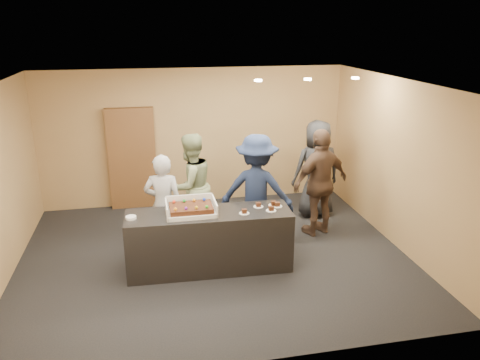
# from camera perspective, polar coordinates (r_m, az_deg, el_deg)

# --- Properties ---
(room) EXTENTS (6.04, 6.00, 2.70)m
(room) POSITION_cam_1_polar(r_m,az_deg,el_deg) (6.99, -3.32, 0.58)
(room) COLOR black
(room) RESTS_ON ground
(serving_counter) EXTENTS (2.42, 0.79, 0.90)m
(serving_counter) POSITION_cam_1_polar(r_m,az_deg,el_deg) (6.99, -3.75, -7.39)
(serving_counter) COLOR black
(serving_counter) RESTS_ON floor
(storage_cabinet) EXTENTS (0.91, 0.15, 1.99)m
(storage_cabinet) POSITION_cam_1_polar(r_m,az_deg,el_deg) (9.34, -13.00, 2.54)
(storage_cabinet) COLOR brown
(storage_cabinet) RESTS_ON floor
(cake_box) EXTENTS (0.71, 0.49, 0.21)m
(cake_box) POSITION_cam_1_polar(r_m,az_deg,el_deg) (6.78, -6.00, -3.69)
(cake_box) COLOR white
(cake_box) RESTS_ON serving_counter
(sheet_cake) EXTENTS (0.61, 0.42, 0.12)m
(sheet_cake) POSITION_cam_1_polar(r_m,az_deg,el_deg) (6.74, -5.99, -3.38)
(sheet_cake) COLOR black
(sheet_cake) RESTS_ON cake_box
(plate_stack) EXTENTS (0.15, 0.15, 0.04)m
(plate_stack) POSITION_cam_1_polar(r_m,az_deg,el_deg) (6.75, -13.15, -4.48)
(plate_stack) COLOR white
(plate_stack) RESTS_ON serving_counter
(slice_a) EXTENTS (0.15, 0.15, 0.07)m
(slice_a) POSITION_cam_1_polar(r_m,az_deg,el_deg) (6.75, 0.52, -3.92)
(slice_a) COLOR white
(slice_a) RESTS_ON serving_counter
(slice_b) EXTENTS (0.15, 0.15, 0.07)m
(slice_b) POSITION_cam_1_polar(r_m,az_deg,el_deg) (6.99, 2.25, -3.11)
(slice_b) COLOR white
(slice_b) RESTS_ON serving_counter
(slice_c) EXTENTS (0.15, 0.15, 0.07)m
(slice_c) POSITION_cam_1_polar(r_m,az_deg,el_deg) (6.86, 3.82, -3.58)
(slice_c) COLOR white
(slice_c) RESTS_ON serving_counter
(slice_d) EXTENTS (0.15, 0.15, 0.07)m
(slice_d) POSITION_cam_1_polar(r_m,az_deg,el_deg) (7.06, 4.11, -2.92)
(slice_d) COLOR white
(slice_d) RESTS_ON serving_counter
(slice_e) EXTENTS (0.15, 0.15, 0.07)m
(slice_e) POSITION_cam_1_polar(r_m,az_deg,el_deg) (7.02, 4.57, -3.06)
(slice_e) COLOR white
(slice_e) RESTS_ON serving_counter
(person_server_grey) EXTENTS (0.67, 0.51, 1.64)m
(person_server_grey) POSITION_cam_1_polar(r_m,az_deg,el_deg) (7.37, -9.30, -3.05)
(person_server_grey) COLOR #ADAEB2
(person_server_grey) RESTS_ON floor
(person_sage_man) EXTENTS (1.10, 1.03, 1.80)m
(person_sage_man) POSITION_cam_1_polar(r_m,az_deg,el_deg) (7.92, -6.04, -0.73)
(person_sage_man) COLOR gray
(person_sage_man) RESTS_ON floor
(person_navy_man) EXTENTS (1.37, 1.08, 1.86)m
(person_navy_man) POSITION_cam_1_polar(r_m,az_deg,el_deg) (7.59, 2.05, -1.29)
(person_navy_man) COLOR #192342
(person_navy_man) RESTS_ON floor
(person_brown_extra) EXTENTS (1.18, 0.79, 1.86)m
(person_brown_extra) POSITION_cam_1_polar(r_m,az_deg,el_deg) (8.06, 9.79, -0.32)
(person_brown_extra) COLOR brown
(person_brown_extra) RESTS_ON floor
(person_dark_suit) EXTENTS (0.91, 0.60, 1.84)m
(person_dark_suit) POSITION_cam_1_polar(r_m,az_deg,el_deg) (8.85, 9.33, 1.36)
(person_dark_suit) COLOR #24252A
(person_dark_suit) RESTS_ON floor
(ceiling_spotlights) EXTENTS (1.72, 0.12, 0.03)m
(ceiling_spotlights) POSITION_cam_1_polar(r_m,az_deg,el_deg) (7.56, 8.26, 12.07)
(ceiling_spotlights) COLOR #FFEAC6
(ceiling_spotlights) RESTS_ON ceiling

